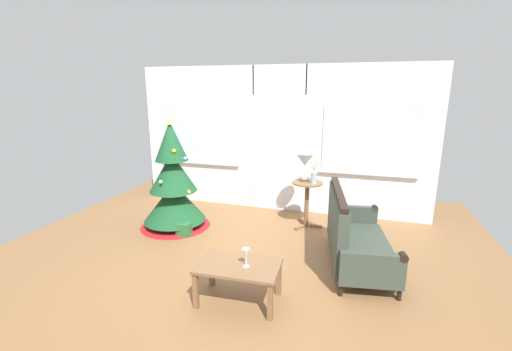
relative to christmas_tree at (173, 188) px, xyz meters
name	(u,v)px	position (x,y,z in m)	size (l,w,h in m)	color
ground_plane	(240,260)	(1.38, -0.78, -0.64)	(6.76, 6.76, 0.00)	brown
back_wall_with_door	(279,140)	(1.38, 1.30, 0.64)	(5.20, 0.14, 2.55)	white
christmas_tree	(173,188)	(0.00, 0.00, 0.00)	(1.10, 1.10, 1.75)	#4C331E
settee_sofa	(352,236)	(2.75, -0.46, -0.26)	(0.93, 1.65, 0.96)	black
side_table	(307,195)	(2.02, 0.60, -0.12)	(0.50, 0.48, 0.74)	brown
table_lamp	(305,163)	(1.96, 0.64, 0.39)	(0.28, 0.28, 0.44)	silver
flower_vase	(314,176)	(2.12, 0.54, 0.22)	(0.11, 0.10, 0.35)	#99ADBC
coffee_table	(238,270)	(1.66, -1.61, -0.28)	(0.86, 0.56, 0.42)	brown
wine_glass	(246,254)	(1.75, -1.63, -0.08)	(0.08, 0.08, 0.20)	silver
gift_box	(184,229)	(0.32, -0.29, -0.54)	(0.19, 0.17, 0.19)	#266633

